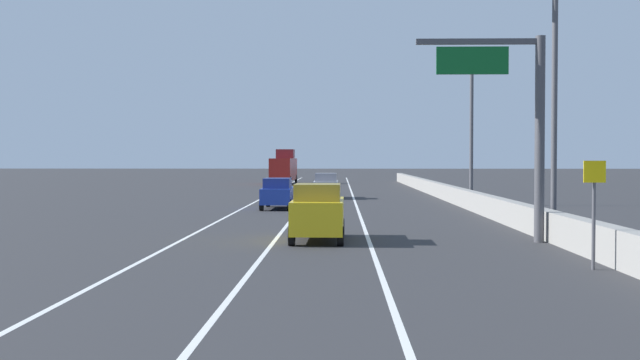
{
  "coord_description": "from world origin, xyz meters",
  "views": [
    {
      "loc": [
        0.4,
        -3.26,
        3.07
      ],
      "look_at": [
        -0.96,
        51.69,
        1.53
      ],
      "focal_mm": 43.95,
      "sensor_mm": 36.0,
      "label": 1
    }
  ],
  "objects_px": {
    "lamp_post_right_third": "(468,116)",
    "car_yellow_2": "(318,212)",
    "overhead_sign_gantry": "(519,112)",
    "car_silver_0": "(326,186)",
    "box_truck": "(284,168)",
    "car_blue_1": "(278,193)",
    "speed_advisory_sign": "(594,206)",
    "lamp_post_right_second": "(548,91)"
  },
  "relations": [
    {
      "from": "car_silver_0",
      "to": "box_truck",
      "type": "bearing_deg",
      "value": 99.57
    },
    {
      "from": "box_truck",
      "to": "overhead_sign_gantry",
      "type": "bearing_deg",
      "value": -78.4
    },
    {
      "from": "overhead_sign_gantry",
      "to": "lamp_post_right_third",
      "type": "relative_size",
      "value": 0.74
    },
    {
      "from": "lamp_post_right_third",
      "to": "lamp_post_right_second",
      "type": "bearing_deg",
      "value": -89.38
    },
    {
      "from": "lamp_post_right_second",
      "to": "box_truck",
      "type": "relative_size",
      "value": 1.03
    },
    {
      "from": "car_silver_0",
      "to": "box_truck",
      "type": "height_order",
      "value": "box_truck"
    },
    {
      "from": "lamp_post_right_second",
      "to": "car_yellow_2",
      "type": "height_order",
      "value": "lamp_post_right_second"
    },
    {
      "from": "car_yellow_2",
      "to": "car_blue_1",
      "type": "bearing_deg",
      "value": 99.1
    },
    {
      "from": "lamp_post_right_third",
      "to": "car_blue_1",
      "type": "height_order",
      "value": "lamp_post_right_third"
    },
    {
      "from": "lamp_post_right_third",
      "to": "car_silver_0",
      "type": "relative_size",
      "value": 2.22
    },
    {
      "from": "car_yellow_2",
      "to": "box_truck",
      "type": "xyz_separation_m",
      "value": [
        -5.81,
        63.68,
        0.83
      ]
    },
    {
      "from": "car_yellow_2",
      "to": "speed_advisory_sign",
      "type": "bearing_deg",
      "value": -43.5
    },
    {
      "from": "lamp_post_right_third",
      "to": "car_yellow_2",
      "type": "height_order",
      "value": "lamp_post_right_third"
    },
    {
      "from": "box_truck",
      "to": "car_silver_0",
      "type": "bearing_deg",
      "value": -80.43
    },
    {
      "from": "lamp_post_right_second",
      "to": "car_blue_1",
      "type": "height_order",
      "value": "lamp_post_right_second"
    },
    {
      "from": "lamp_post_right_third",
      "to": "car_blue_1",
      "type": "relative_size",
      "value": 2.13
    },
    {
      "from": "overhead_sign_gantry",
      "to": "box_truck",
      "type": "distance_m",
      "value": 65.42
    },
    {
      "from": "speed_advisory_sign",
      "to": "car_silver_0",
      "type": "xyz_separation_m",
      "value": [
        -8.0,
        37.96,
        -0.8
      ]
    },
    {
      "from": "car_yellow_2",
      "to": "box_truck",
      "type": "relative_size",
      "value": 0.46
    },
    {
      "from": "overhead_sign_gantry",
      "to": "car_blue_1",
      "type": "distance_m",
      "value": 21.55
    },
    {
      "from": "overhead_sign_gantry",
      "to": "speed_advisory_sign",
      "type": "distance_m",
      "value": 7.65
    },
    {
      "from": "lamp_post_right_second",
      "to": "lamp_post_right_third",
      "type": "distance_m",
      "value": 18.79
    },
    {
      "from": "lamp_post_right_third",
      "to": "box_truck",
      "type": "height_order",
      "value": "lamp_post_right_third"
    },
    {
      "from": "overhead_sign_gantry",
      "to": "car_blue_1",
      "type": "bearing_deg",
      "value": 118.89
    },
    {
      "from": "speed_advisory_sign",
      "to": "box_truck",
      "type": "distance_m",
      "value": 72.34
    },
    {
      "from": "lamp_post_right_third",
      "to": "car_blue_1",
      "type": "bearing_deg",
      "value": -162.54
    },
    {
      "from": "overhead_sign_gantry",
      "to": "car_silver_0",
      "type": "relative_size",
      "value": 1.65
    },
    {
      "from": "box_truck",
      "to": "car_blue_1",
      "type": "bearing_deg",
      "value": -86.36
    },
    {
      "from": "lamp_post_right_third",
      "to": "box_truck",
      "type": "bearing_deg",
      "value": 109.68
    },
    {
      "from": "lamp_post_right_second",
      "to": "car_silver_0",
      "type": "xyz_separation_m",
      "value": [
        -9.53,
        27.37,
        -4.84
      ]
    },
    {
      "from": "overhead_sign_gantry",
      "to": "speed_advisory_sign",
      "type": "bearing_deg",
      "value": -86.4
    },
    {
      "from": "overhead_sign_gantry",
      "to": "box_truck",
      "type": "height_order",
      "value": "overhead_sign_gantry"
    },
    {
      "from": "car_yellow_2",
      "to": "lamp_post_right_second",
      "type": "bearing_deg",
      "value": 19.08
    },
    {
      "from": "car_blue_1",
      "to": "lamp_post_right_third",
      "type": "bearing_deg",
      "value": 17.46
    },
    {
      "from": "lamp_post_right_second",
      "to": "car_blue_1",
      "type": "distance_m",
      "value": 19.96
    },
    {
      "from": "speed_advisory_sign",
      "to": "car_yellow_2",
      "type": "relative_size",
      "value": 0.66
    },
    {
      "from": "car_blue_1",
      "to": "car_yellow_2",
      "type": "relative_size",
      "value": 1.05
    },
    {
      "from": "overhead_sign_gantry",
      "to": "speed_advisory_sign",
      "type": "xyz_separation_m",
      "value": [
        0.44,
        -7.03,
        -2.96
      ]
    },
    {
      "from": "car_blue_1",
      "to": "box_truck",
      "type": "relative_size",
      "value": 0.48
    },
    {
      "from": "overhead_sign_gantry",
      "to": "lamp_post_right_third",
      "type": "bearing_deg",
      "value": 85.49
    },
    {
      "from": "overhead_sign_gantry",
      "to": "car_yellow_2",
      "type": "distance_m",
      "value": 8.2
    },
    {
      "from": "speed_advisory_sign",
      "to": "overhead_sign_gantry",
      "type": "bearing_deg",
      "value": 93.6
    }
  ]
}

